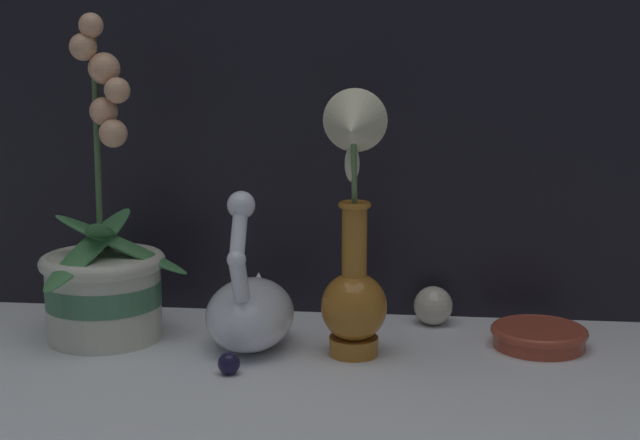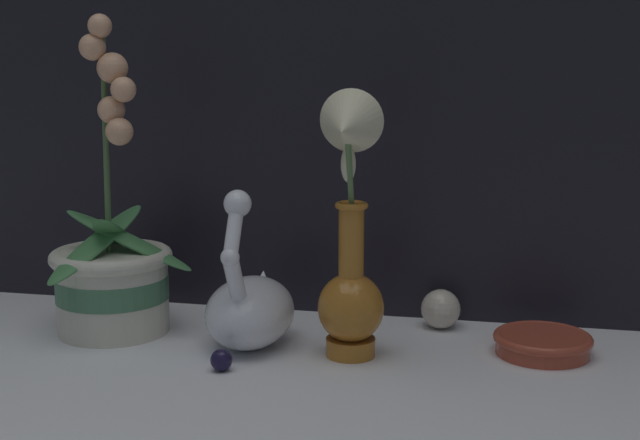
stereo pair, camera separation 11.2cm
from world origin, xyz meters
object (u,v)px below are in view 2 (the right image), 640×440
(amber_dish, at_px, (543,342))
(glass_sphere, at_px, (441,309))
(orchid_potted_plant, at_px, (112,270))
(blue_vase, at_px, (350,245))
(swan_figurine, at_px, (250,306))

(amber_dish, bearing_deg, glass_sphere, 148.32)
(orchid_potted_plant, xyz_separation_m, blue_vase, (0.33, -0.04, 0.06))
(blue_vase, bearing_deg, glass_sphere, 56.00)
(swan_figurine, height_order, amber_dish, swan_figurine)
(orchid_potted_plant, relative_size, swan_figurine, 2.00)
(orchid_potted_plant, bearing_deg, amber_dish, 2.50)
(swan_figurine, distance_m, blue_vase, 0.16)
(swan_figurine, height_order, blue_vase, blue_vase)
(blue_vase, distance_m, glass_sphere, 0.21)
(swan_figurine, bearing_deg, blue_vase, -10.45)
(swan_figurine, bearing_deg, orchid_potted_plant, 174.92)
(blue_vase, bearing_deg, orchid_potted_plant, 172.74)
(glass_sphere, bearing_deg, blue_vase, -124.00)
(glass_sphere, bearing_deg, orchid_potted_plant, -166.04)
(orchid_potted_plant, height_order, glass_sphere, orchid_potted_plant)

